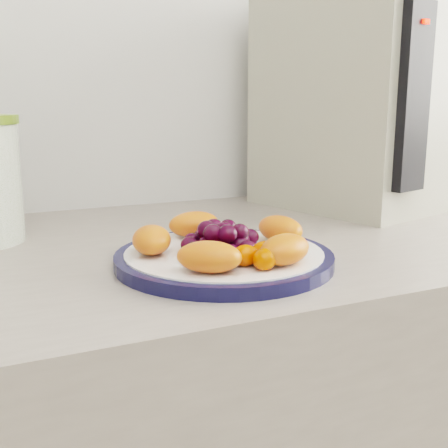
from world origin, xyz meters
name	(u,v)px	position (x,y,z in m)	size (l,w,h in m)	color
plate_rim	(224,259)	(-0.08, 1.07, 0.91)	(0.26, 0.26, 0.01)	#101235
plate_face	(224,258)	(-0.08, 1.07, 0.91)	(0.24, 0.24, 0.02)	white
appliance_body	(350,102)	(0.28, 1.32, 1.09)	(0.22, 0.30, 0.38)	#ABA691
appliance_panel	(413,98)	(0.27, 1.16, 1.10)	(0.07, 0.02, 0.28)	black
appliance_led	(425,22)	(0.28, 1.15, 1.20)	(0.01, 0.01, 0.01)	#FF0C05
fruit_plate	(225,240)	(-0.08, 1.06, 0.93)	(0.22, 0.22, 0.04)	#E54E16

